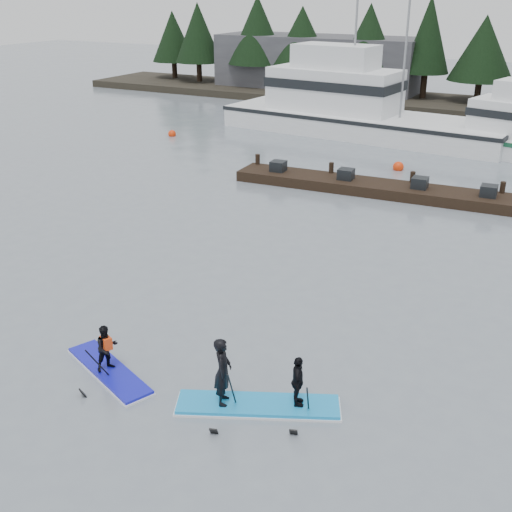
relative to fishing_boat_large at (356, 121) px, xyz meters
The scene contains 10 objects.
ground 30.22m from the fishing_boat_large, 79.96° to the right, with size 160.00×160.00×0.00m, color slate.
far_shore 13.35m from the fishing_boat_large, 66.74° to the left, with size 70.00×8.00×0.60m, color #2D281E.
treeline 13.37m from the fishing_boat_large, 66.74° to the left, with size 60.00×4.00×8.00m, color black, non-canonical shape.
waterfront_building 16.80m from the fishing_boat_large, 121.49° to the left, with size 18.00×6.00×5.00m, color #4C4C51.
fishing_boat_large is the anchor object (origin of this frame).
floating_dock 13.38m from the fishing_boat_large, 63.75° to the right, with size 14.70×1.96×0.49m, color black.
buoy_b 9.15m from the fishing_boat_large, 55.56° to the right, with size 0.58×0.58×0.58m, color red.
buoy_a 12.05m from the fishing_boat_large, 148.29° to the right, with size 0.50×0.50×0.50m, color red.
paddleboard_solo 30.19m from the fishing_boat_large, 81.74° to the right, with size 3.18×1.91×1.81m.
paddleboard_duo 30.57m from the fishing_boat_large, 74.28° to the right, with size 3.77×2.37×2.25m.
Camera 1 is at (8.83, -10.53, 9.02)m, focal length 45.00 mm.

